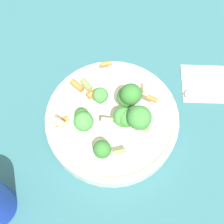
# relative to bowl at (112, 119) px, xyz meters

# --- Properties ---
(ground_plane) EXTENTS (3.00, 3.00, 0.00)m
(ground_plane) POSITION_rel_bowl_xyz_m (0.00, 0.00, -0.02)
(ground_plane) COLOR #2D6066
(bowl) EXTENTS (0.28, 0.28, 0.04)m
(bowl) POSITION_rel_bowl_xyz_m (0.00, 0.00, 0.00)
(bowl) COLOR beige
(bowl) RESTS_ON ground_plane
(pasta_salad) EXTENTS (0.21, 0.18, 0.09)m
(pasta_salad) POSITION_rel_bowl_xyz_m (-0.00, -0.02, 0.06)
(pasta_salad) COLOR #8CB766
(pasta_salad) RESTS_ON bowl
(napkin) EXTENTS (0.18, 0.18, 0.01)m
(napkin) POSITION_rel_bowl_xyz_m (0.23, -0.11, -0.02)
(napkin) COLOR beige
(napkin) RESTS_ON ground_plane
(spoon) EXTENTS (0.15, 0.12, 0.01)m
(spoon) POSITION_rel_bowl_xyz_m (0.20, -0.11, -0.01)
(spoon) COLOR silver
(spoon) RESTS_ON napkin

